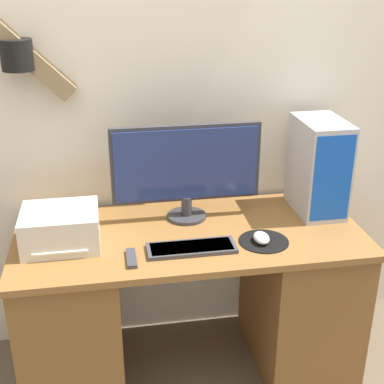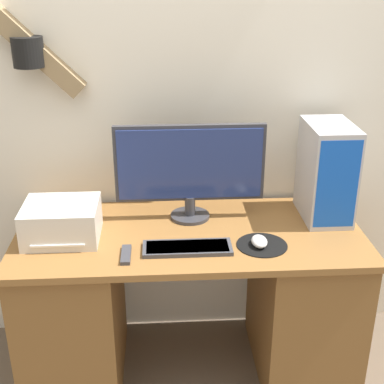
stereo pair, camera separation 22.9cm
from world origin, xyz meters
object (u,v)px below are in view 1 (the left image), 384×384
Objects in this scene: computer_tower at (319,167)px; printer at (61,228)px; mouse at (261,238)px; remote_control at (131,258)px; keyboard at (192,248)px; monitor at (186,167)px.

printer is (-1.18, -0.15, -0.14)m from computer_tower.
printer is at bearing 171.28° from mouse.
mouse is at bearing -141.86° from computer_tower.
computer_tower is at bearing 38.14° from mouse.
computer_tower is 1.41× the size of printer.
remote_control is at bearing -32.47° from printer.
remote_control is at bearing -174.85° from mouse.
computer_tower is 3.10× the size of remote_control.
mouse is 0.32× the size of printer.
mouse is 0.49m from computer_tower.
keyboard is 0.83× the size of computer_tower.
monitor is at bearing 84.64° from keyboard.
printer reaches higher than remote_control.
monitor is at bearing 177.76° from computer_tower.
remote_control is (-0.25, -0.04, -0.00)m from keyboard.
keyboard is 0.74m from computer_tower.
printer is 0.34m from remote_control.
monitor is 0.39m from keyboard.
keyboard is at bearing -177.82° from mouse.
remote_control is at bearing -128.89° from monitor.
mouse reaches higher than keyboard.
computer_tower is at bearing -2.24° from monitor.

